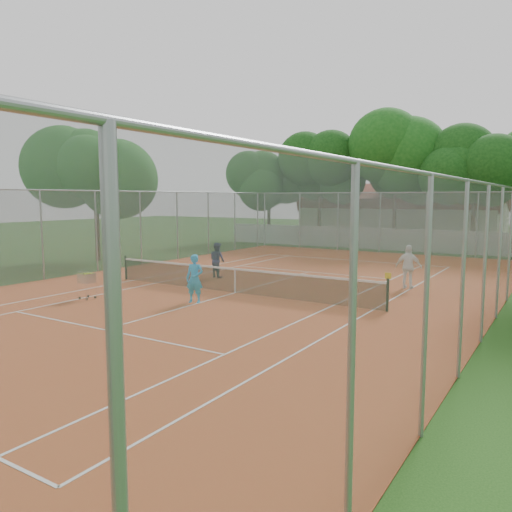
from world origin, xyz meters
The scene contains 12 objects.
ground centered at (0.00, 0.00, 0.00)m, with size 120.00×120.00×0.00m, color #183C10.
court_pad centered at (0.00, 0.00, 0.01)m, with size 18.00×34.00×0.02m, color #B14B22.
court_lines centered at (0.00, 0.00, 0.02)m, with size 10.98×23.78×0.01m, color white.
tennis_net centered at (0.00, 0.00, 0.51)m, with size 11.88×0.10×0.98m, color black.
perimeter_fence centered at (0.00, 0.00, 2.00)m, with size 18.00×34.00×4.00m, color slate.
boundary_wall centered at (0.00, 19.00, 0.75)m, with size 26.00×0.30×1.50m, color silver.
clubhouse centered at (-2.00, 29.00, 2.20)m, with size 16.40×9.00×4.40m, color beige.
tropical_trees centered at (0.00, 22.00, 5.00)m, with size 29.00×19.00×10.00m, color #0D360D.
player_near centered at (-0.18, -2.22, 0.86)m, with size 0.62×0.40×1.69m, color #1CA0EF.
player_far_left centered at (-2.85, 2.68, 0.82)m, with size 0.78×0.61×1.61m, color #1F1848.
player_far_right centered at (5.37, 4.48, 0.90)m, with size 1.04×0.43×1.77m, color white.
ball_hopper centered at (-3.85, -3.82, 0.53)m, with size 0.49×0.49×1.03m, color silver.
Camera 1 is at (10.75, -15.55, 3.66)m, focal length 35.00 mm.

